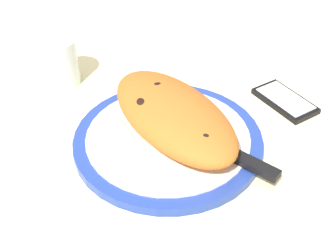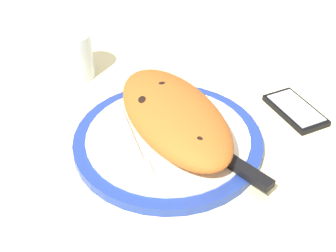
{
  "view_description": "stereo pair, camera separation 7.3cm",
  "coord_description": "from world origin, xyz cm",
  "px_view_note": "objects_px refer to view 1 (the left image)",
  "views": [
    {
      "loc": [
        50.15,
        -26.73,
        49.76
      ],
      "look_at": [
        0.0,
        0.0,
        3.82
      ],
      "focal_mm": 49.37,
      "sensor_mm": 36.0,
      "label": 1
    },
    {
      "loc": [
        53.16,
        -20.08,
        49.76
      ],
      "look_at": [
        0.0,
        0.0,
        3.82
      ],
      "focal_mm": 49.37,
      "sensor_mm": 36.0,
      "label": 2
    }
  ],
  "objects_px": {
    "calzone": "(173,115)",
    "smartphone": "(286,102)",
    "knife": "(228,153)",
    "plate": "(168,140)",
    "fork": "(138,151)",
    "water_glass": "(59,65)"
  },
  "relations": [
    {
      "from": "calzone",
      "to": "smartphone",
      "type": "height_order",
      "value": "calzone"
    },
    {
      "from": "plate",
      "to": "water_glass",
      "type": "distance_m",
      "value": 0.28
    },
    {
      "from": "calzone",
      "to": "smartphone",
      "type": "relative_size",
      "value": 2.39
    },
    {
      "from": "fork",
      "to": "water_glass",
      "type": "height_order",
      "value": "water_glass"
    },
    {
      "from": "fork",
      "to": "water_glass",
      "type": "relative_size",
      "value": 1.96
    },
    {
      "from": "plate",
      "to": "fork",
      "type": "height_order",
      "value": "fork"
    },
    {
      "from": "fork",
      "to": "knife",
      "type": "height_order",
      "value": "knife"
    },
    {
      "from": "knife",
      "to": "smartphone",
      "type": "distance_m",
      "value": 0.2
    },
    {
      "from": "plate",
      "to": "knife",
      "type": "xyz_separation_m",
      "value": [
        0.08,
        0.06,
        0.01
      ]
    },
    {
      "from": "fork",
      "to": "knife",
      "type": "relative_size",
      "value": 0.77
    },
    {
      "from": "plate",
      "to": "water_glass",
      "type": "bearing_deg",
      "value": -159.54
    },
    {
      "from": "smartphone",
      "to": "knife",
      "type": "bearing_deg",
      "value": -66.09
    },
    {
      "from": "calzone",
      "to": "smartphone",
      "type": "distance_m",
      "value": 0.23
    },
    {
      "from": "plate",
      "to": "calzone",
      "type": "relative_size",
      "value": 1.06
    },
    {
      "from": "plate",
      "to": "knife",
      "type": "bearing_deg",
      "value": 35.21
    },
    {
      "from": "fork",
      "to": "plate",
      "type": "bearing_deg",
      "value": 101.86
    },
    {
      "from": "smartphone",
      "to": "fork",
      "type": "bearing_deg",
      "value": -88.4
    },
    {
      "from": "calzone",
      "to": "fork",
      "type": "distance_m",
      "value": 0.08
    },
    {
      "from": "fork",
      "to": "smartphone",
      "type": "bearing_deg",
      "value": 91.6
    },
    {
      "from": "knife",
      "to": "water_glass",
      "type": "bearing_deg",
      "value": -155.53
    },
    {
      "from": "plate",
      "to": "smartphone",
      "type": "height_order",
      "value": "plate"
    },
    {
      "from": "knife",
      "to": "calzone",
      "type": "bearing_deg",
      "value": -152.93
    }
  ]
}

